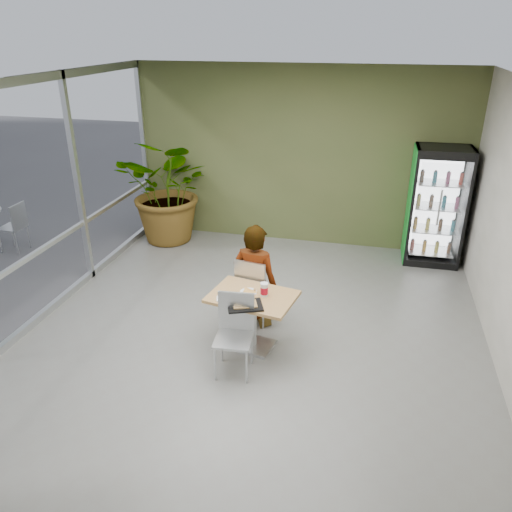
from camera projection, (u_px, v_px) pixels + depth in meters
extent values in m
plane|color=slate|center=(251.00, 340.00, 6.54)|extent=(7.00, 7.00, 0.00)
cube|color=tan|center=(252.00, 297.00, 6.11)|extent=(1.14, 0.89, 0.04)
cylinder|color=silver|center=(253.00, 323.00, 6.26)|extent=(0.10, 0.10, 0.71)
cube|color=silver|center=(253.00, 345.00, 6.40)|extent=(0.58, 0.50, 0.04)
cube|color=silver|center=(256.00, 290.00, 6.81)|extent=(0.50, 0.50, 0.03)
cube|color=silver|center=(250.00, 280.00, 6.54)|extent=(0.43, 0.10, 0.51)
cylinder|color=silver|center=(273.00, 301.00, 7.00)|extent=(0.02, 0.02, 0.46)
cylinder|color=silver|center=(249.00, 296.00, 7.13)|extent=(0.02, 0.02, 0.46)
cylinder|color=silver|center=(263.00, 314.00, 6.69)|extent=(0.02, 0.02, 0.46)
cylinder|color=silver|center=(238.00, 308.00, 6.82)|extent=(0.02, 0.02, 0.46)
cube|color=silver|center=(233.00, 339.00, 5.75)|extent=(0.46, 0.46, 0.03)
cube|color=silver|center=(236.00, 311.00, 5.82)|extent=(0.43, 0.07, 0.51)
cylinder|color=silver|center=(215.00, 364.00, 5.70)|extent=(0.02, 0.02, 0.46)
cylinder|color=silver|center=(247.00, 367.00, 5.65)|extent=(0.02, 0.02, 0.46)
cylinder|color=silver|center=(222.00, 345.00, 6.03)|extent=(0.02, 0.02, 0.46)
cylinder|color=silver|center=(252.00, 348.00, 5.98)|extent=(0.02, 0.02, 0.46)
imported|color=black|center=(255.00, 285.00, 6.73)|extent=(0.70, 0.51, 1.74)
cylinder|color=white|center=(249.00, 292.00, 6.16)|extent=(0.21, 0.21, 0.01)
cylinder|color=white|center=(264.00, 290.00, 6.05)|extent=(0.09, 0.09, 0.16)
cylinder|color=red|center=(264.00, 290.00, 6.05)|extent=(0.09, 0.09, 0.09)
cylinder|color=white|center=(264.00, 284.00, 6.01)|extent=(0.10, 0.10, 0.01)
cube|color=white|center=(222.00, 299.00, 6.00)|extent=(0.16, 0.16, 0.02)
cube|color=black|center=(245.00, 306.00, 5.85)|extent=(0.49, 0.43, 0.02)
cube|color=black|center=(437.00, 206.00, 8.37)|extent=(0.91, 0.71, 1.99)
cube|color=green|center=(409.00, 204.00, 8.46)|extent=(0.02, 0.68, 1.95)
cube|color=silver|center=(439.00, 212.00, 8.06)|extent=(0.72, 0.02, 1.59)
imported|color=#396B2B|center=(171.00, 190.00, 9.21)|extent=(2.01, 1.81, 1.99)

